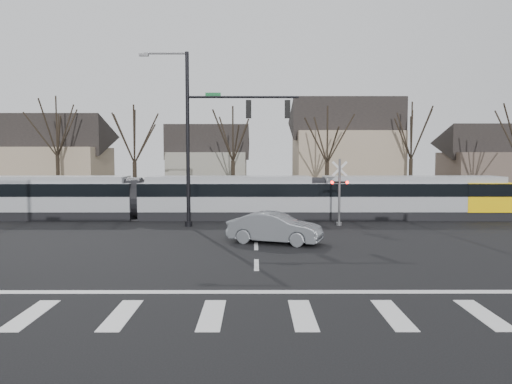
{
  "coord_description": "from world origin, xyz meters",
  "views": [
    {
      "loc": [
        -0.07,
        -16.91,
        4.22
      ],
      "look_at": [
        0.0,
        9.0,
        2.3
      ],
      "focal_mm": 35.0,
      "sensor_mm": 36.0,
      "label": 1
    }
  ],
  "objects": [
    {
      "name": "ground",
      "position": [
        0.0,
        0.0,
        0.0
      ],
      "size": [
        140.0,
        140.0,
        0.0
      ],
      "primitive_type": "plane",
      "color": "black"
    },
    {
      "name": "grass_verge",
      "position": [
        0.0,
        32.0,
        0.01
      ],
      "size": [
        140.0,
        28.0,
        0.01
      ],
      "primitive_type": "cube",
      "color": "#38331E",
      "rests_on": "ground"
    },
    {
      "name": "crosswalk",
      "position": [
        0.0,
        -4.0,
        0.01
      ],
      "size": [
        27.0,
        2.6,
        0.01
      ],
      "color": "silver",
      "rests_on": "ground"
    },
    {
      "name": "stop_line",
      "position": [
        0.0,
        -1.8,
        0.01
      ],
      "size": [
        28.0,
        0.35,
        0.01
      ],
      "primitive_type": "cube",
      "color": "silver",
      "rests_on": "ground"
    },
    {
      "name": "lane_dashes",
      "position": [
        0.0,
        16.0,
        0.01
      ],
      "size": [
        0.18,
        30.0,
        0.01
      ],
      "color": "silver",
      "rests_on": "ground"
    },
    {
      "name": "rail_pair",
      "position": [
        0.0,
        15.8,
        0.03
      ],
      "size": [
        90.0,
        1.52,
        0.06
      ],
      "color": "#59595E",
      "rests_on": "ground"
    },
    {
      "name": "tram",
      "position": [
        -1.93,
        16.0,
        1.54
      ],
      "size": [
        37.25,
        2.77,
        2.82
      ],
      "color": "gray",
      "rests_on": "ground"
    },
    {
      "name": "sedan",
      "position": [
        0.9,
        6.78,
        0.74
      ],
      "size": [
        4.36,
        5.46,
        1.48
      ],
      "primitive_type": "imported",
      "rotation": [
        0.0,
        0.0,
        1.23
      ],
      "color": "slate",
      "rests_on": "ground"
    },
    {
      "name": "signal_pole_far",
      "position": [
        -2.41,
        12.5,
        5.7
      ],
      "size": [
        9.28,
        0.44,
        10.2
      ],
      "color": "black",
      "rests_on": "ground"
    },
    {
      "name": "rail_crossing_signal",
      "position": [
        5.0,
        12.79,
        1.89
      ],
      "size": [
        1.08,
        0.36,
        4.0
      ],
      "color": "#59595B",
      "rests_on": "ground"
    },
    {
      "name": "tree_row",
      "position": [
        2.0,
        26.0,
        5.0
      ],
      "size": [
        59.2,
        7.2,
        10.0
      ],
      "color": "black",
      "rests_on": "ground"
    },
    {
      "name": "house_a",
      "position": [
        -20.0,
        34.0,
        4.46
      ],
      "size": [
        9.72,
        8.64,
        8.6
      ],
      "color": "gray",
      "rests_on": "ground"
    },
    {
      "name": "house_b",
      "position": [
        -5.0,
        36.0,
        3.97
      ],
      "size": [
        8.64,
        7.56,
        7.65
      ],
      "color": "gray",
      "rests_on": "ground"
    },
    {
      "name": "house_c",
      "position": [
        9.0,
        33.0,
        5.23
      ],
      "size": [
        10.8,
        8.64,
        10.1
      ],
      "color": "gray",
      "rests_on": "ground"
    },
    {
      "name": "house_d",
      "position": [
        24.0,
        35.0,
        3.97
      ],
      "size": [
        8.64,
        7.56,
        7.65
      ],
      "color": "brown",
      "rests_on": "ground"
    }
  ]
}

